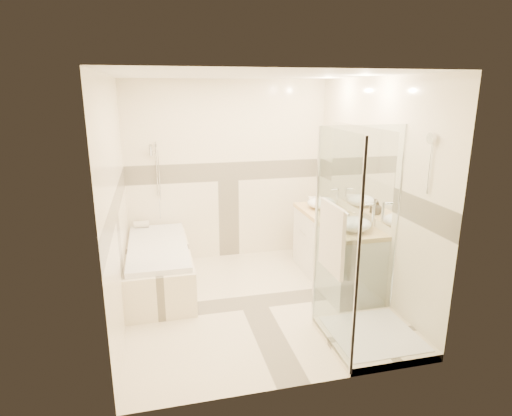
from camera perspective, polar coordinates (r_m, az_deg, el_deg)
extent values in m
cube|color=#F3E4C2|center=(5.04, -0.45, -12.46)|extent=(2.80, 3.00, 0.01)
cube|color=white|center=(4.46, -0.52, 17.38)|extent=(2.80, 3.00, 0.01)
cube|color=#F8E9C7|center=(6.03, -3.75, 4.87)|extent=(2.80, 0.01, 2.50)
cube|color=#F8E9C7|center=(3.20, 5.68, -4.81)|extent=(2.80, 0.01, 2.50)
cube|color=#F8E9C7|center=(4.49, -18.21, 0.42)|extent=(0.01, 3.00, 2.50)
cube|color=#F8E9C7|center=(5.09, 15.14, 2.37)|extent=(0.01, 3.00, 2.50)
cube|color=white|center=(5.30, 13.59, 5.19)|extent=(0.01, 1.60, 1.00)
cylinder|color=silver|center=(5.89, -13.12, 5.24)|extent=(0.02, 0.02, 0.70)
cube|color=#F8E9C7|center=(5.41, -12.79, -7.83)|extent=(0.75, 1.70, 0.50)
cube|color=white|center=(5.31, -12.97, -5.06)|extent=(0.69, 1.60, 0.06)
ellipsoid|color=white|center=(5.33, -12.94, -5.56)|extent=(0.56, 1.40, 0.16)
cube|color=white|center=(5.47, 10.43, -5.76)|extent=(0.55, 1.60, 0.80)
cylinder|color=silver|center=(4.96, 9.29, -6.09)|extent=(0.01, 0.24, 0.01)
cylinder|color=silver|center=(5.66, 6.18, -3.23)|extent=(0.01, 0.24, 0.01)
cube|color=#ECC47D|center=(5.33, 10.65, -1.50)|extent=(0.57, 1.62, 0.05)
cube|color=#F8E9C7|center=(4.47, 15.29, -16.32)|extent=(0.90, 0.90, 0.08)
cube|color=white|center=(4.45, 15.33, -15.82)|extent=(0.80, 0.80, 0.01)
cube|color=white|center=(3.85, 10.52, -4.78)|extent=(0.01, 0.90, 2.00)
cube|color=white|center=(4.42, 13.47, -2.31)|extent=(0.90, 0.01, 2.00)
cylinder|color=silver|center=(3.47, 13.44, -7.25)|extent=(0.03, 0.03, 2.00)
cylinder|color=silver|center=(4.24, 7.99, -2.77)|extent=(0.03, 0.03, 2.00)
cylinder|color=silver|center=(4.64, 18.40, -1.83)|extent=(0.03, 0.03, 2.00)
cylinder|color=silver|center=(4.07, 22.34, 8.60)|extent=(0.03, 0.10, 0.10)
cylinder|color=silver|center=(3.73, 10.28, 0.36)|extent=(0.02, 0.60, 0.02)
cube|color=white|center=(3.82, 10.07, -3.99)|extent=(0.04, 0.48, 0.62)
ellipsoid|color=white|center=(5.68, 8.72, 0.70)|extent=(0.37, 0.37, 0.15)
ellipsoid|color=white|center=(4.85, 12.96, -2.10)|extent=(0.38, 0.38, 0.15)
cylinder|color=silver|center=(5.76, 10.82, 1.35)|extent=(0.03, 0.03, 0.26)
cylinder|color=silver|center=(5.71, 10.45, 2.40)|extent=(0.09, 0.02, 0.02)
cylinder|color=silver|center=(4.93, 15.36, -1.03)|extent=(0.03, 0.03, 0.31)
cylinder|color=silver|center=(4.87, 14.90, 0.41)|extent=(0.11, 0.03, 0.03)
imported|color=black|center=(5.35, 10.21, -0.12)|extent=(0.11, 0.11, 0.18)
imported|color=black|center=(5.29, 10.50, -0.38)|extent=(0.17, 0.17, 0.17)
cube|color=white|center=(5.93, 7.75, 0.97)|extent=(0.18, 0.25, 0.07)
cylinder|color=white|center=(5.98, -15.02, -2.11)|extent=(0.20, 0.09, 0.09)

